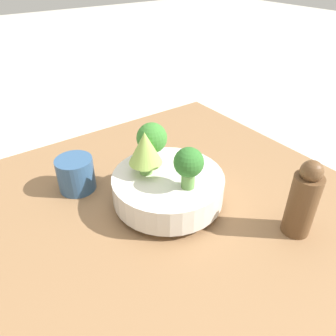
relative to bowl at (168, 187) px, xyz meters
name	(u,v)px	position (x,y,z in m)	size (l,w,h in m)	color
ground_plane	(156,223)	(-0.04, -0.01, -0.08)	(6.00, 6.00, 0.00)	beige
table	(156,216)	(-0.04, -0.01, -0.06)	(0.90, 0.81, 0.04)	olive
bowl	(168,187)	(0.00, 0.00, 0.00)	(0.24, 0.24, 0.07)	silver
romanesco_piece_far	(145,149)	(-0.03, 0.04, 0.09)	(0.07, 0.07, 0.10)	#7AB256
broccoli_floret_back	(152,139)	(0.00, 0.06, 0.09)	(0.07, 0.07, 0.09)	#7AB256
broccoli_floret_front	(189,164)	(0.01, -0.05, 0.08)	(0.06, 0.06, 0.09)	#609347
cup	(76,174)	(-0.14, 0.16, 0.00)	(0.08, 0.08, 0.08)	#33567F
pepper_mill	(303,200)	(0.15, -0.21, 0.04)	(0.05, 0.05, 0.16)	brown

